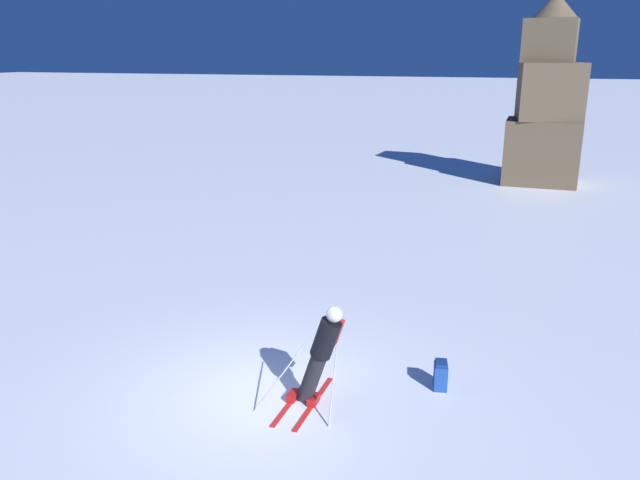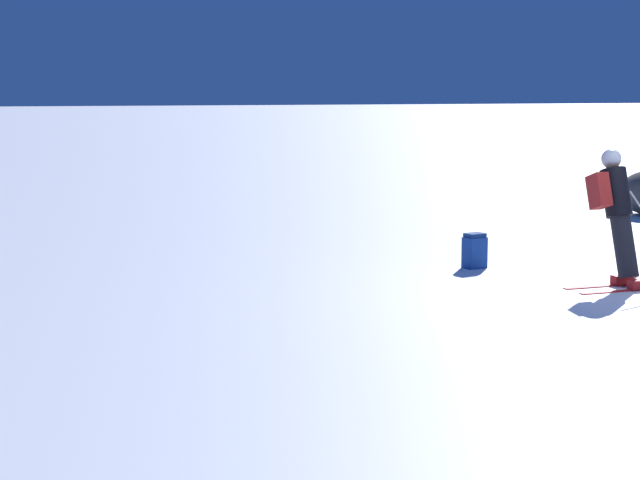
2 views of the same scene
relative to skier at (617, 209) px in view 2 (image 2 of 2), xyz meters
The scene contains 2 objects.
skier is the anchor object (origin of this frame).
spare_backpack 2.19m from the skier, 33.30° to the left, with size 0.28×0.34×0.50m.
Camera 2 is at (-10.47, 8.39, 2.53)m, focal length 60.00 mm.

